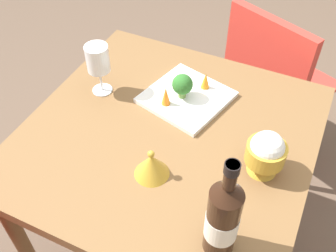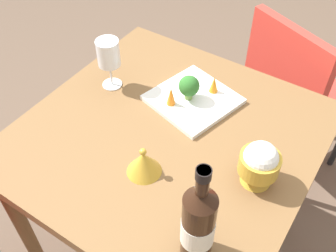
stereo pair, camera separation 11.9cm
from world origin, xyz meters
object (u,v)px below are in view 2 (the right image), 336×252
Objects in this scene: rice_bowl_lid at (144,162)px; carrot_garnish_right at (171,96)px; carrot_garnish_left at (214,84)px; broccoli_floret at (189,86)px; wine_glass at (108,54)px; chair_by_wall at (292,88)px; serving_plate at (193,99)px; rice_bowl at (259,163)px; wine_bottle at (198,224)px.

carrot_garnish_right is (-0.26, -0.08, 0.01)m from rice_bowl_lid.
rice_bowl_lid is 0.39m from carrot_garnish_left.
broccoli_floret is at bearing 148.44° from carrot_garnish_right.
wine_glass reaches higher than carrot_garnish_right.
chair_by_wall is 0.55m from carrot_garnish_left.
broccoli_floret is at bearing -171.67° from rice_bowl_lid.
broccoli_floret reaches higher than serving_plate.
broccoli_floret is at bearing -47.79° from serving_plate.
serving_plate is at bearing -173.91° from rice_bowl_lid.
rice_bowl is 2.12× the size of carrot_garnish_right.
chair_by_wall is 1.03m from wine_bottle.
carrot_garnish_right is at bearing 93.97° from wine_glass.
chair_by_wall is 0.60m from serving_plate.
wine_glass is at bearing -86.03° from carrot_garnish_right.
serving_plate is (-0.18, -0.31, -0.07)m from rice_bowl.
serving_plate is (0.52, -0.20, 0.23)m from chair_by_wall.
rice_bowl is (0.10, 0.59, -0.05)m from wine_glass.
carrot_garnish_right reaches higher than serving_plate.
wine_bottle is 0.51m from carrot_garnish_right.
rice_bowl is 0.37m from carrot_garnish_left.
carrot_garnish_left reaches higher than serving_plate.
broccoli_floret is (0.53, -0.21, 0.28)m from chair_by_wall.
chair_by_wall is at bearing 157.31° from carrot_garnish_right.
serving_plate is (-0.45, -0.28, -0.11)m from wine_bottle.
carrot_garnish_right is (0.07, -0.04, 0.04)m from serving_plate.
carrot_garnish_right is at bearing -163.00° from rice_bowl_lid.
wine_glass is at bearing -75.12° from broccoli_floret.
serving_plate is at bearing 132.21° from broccoli_floret.
wine_bottle is at bearing -6.95° from rice_bowl.
rice_bowl is (-0.27, 0.03, -0.05)m from wine_bottle.
rice_bowl_lid is (0.14, -0.27, -0.04)m from rice_bowl.
wine_bottle reaches higher than rice_bowl.
carrot_garnish_left is (-0.07, 0.04, 0.04)m from serving_plate.
chair_by_wall is at bearing 158.30° from broccoli_floret.
broccoli_floret is 1.29× the size of carrot_garnish_right.
serving_plate is 0.06m from broccoli_floret.
wine_glass is 0.28m from broccoli_floret.
wine_bottle reaches higher than rice_bowl_lid.
chair_by_wall is 2.79× the size of serving_plate.
carrot_garnish_right is at bearing -89.52° from chair_by_wall.
rice_bowl is 0.46× the size of serving_plate.
rice_bowl is 0.31m from rice_bowl_lid.
carrot_garnish_left is (-0.52, -0.24, -0.08)m from wine_bottle.
chair_by_wall is at bearing 169.02° from rice_bowl_lid.
rice_bowl_lid is (-0.13, -0.24, -0.08)m from wine_bottle.
broccoli_floret is at bearing 104.88° from wine_glass.
rice_bowl is (0.70, 0.11, 0.29)m from chair_by_wall.
broccoli_floret is at bearing -146.90° from wine_bottle.
broccoli_floret is 1.46× the size of carrot_garnish_left.
rice_bowl_lid is 0.33m from serving_plate.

